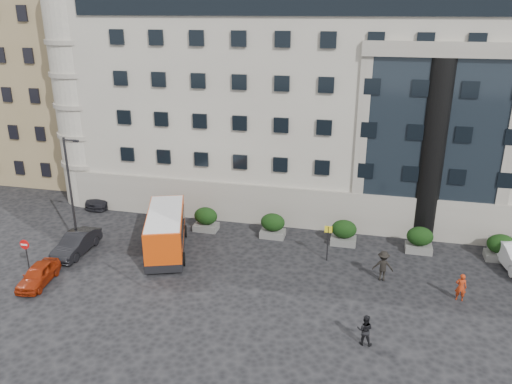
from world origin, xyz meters
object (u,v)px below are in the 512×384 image
pedestrian_a (461,287)px  street_lamp (71,189)px  red_truck (154,171)px  parked_car_a (38,275)px  parked_car_c (108,195)px  pedestrian_c (383,266)px  hedge_c (344,232)px  no_entry_sign (26,249)px  pedestrian_b (365,330)px  parked_car_b (76,244)px  parked_car_d (98,190)px  minibus (166,230)px  hedge_d (420,239)px  hedge_e (500,247)px  hedge_a (206,219)px  bus_stop_sign (328,237)px  hedge_b (273,225)px

pedestrian_a → street_lamp: bearing=3.9°
red_truck → parked_car_a: bearing=-98.8°
parked_car_c → pedestrian_c: (23.26, -8.00, 0.28)m
hedge_c → red_truck: 20.43m
no_entry_sign → pedestrian_b: bearing=-6.6°
parked_car_b → pedestrian_b: 20.51m
parked_car_d → pedestrian_b: size_ratio=2.66×
minibus → parked_car_c: size_ratio=1.51×
pedestrian_a → pedestrian_b: (-5.28, -5.40, -0.02)m
red_truck → pedestrian_c: (21.19, -13.25, -0.49)m
hedge_c → minibus: size_ratio=0.25×
parked_car_b → parked_car_d: 11.16m
pedestrian_b → red_truck: bearing=-40.6°
hedge_d → parked_car_b: 23.79m
hedge_e → parked_car_c: hedge_e is taller
parked_car_a → pedestrian_a: bearing=1.5°
parked_car_c → hedge_e: bearing=-1.1°
hedge_d → pedestrian_c: pedestrian_c is taller
no_entry_sign → parked_car_d: size_ratio=0.52×
minibus → parked_car_a: size_ratio=2.03×
parked_car_c → minibus: bearing=-35.5°
red_truck → parked_car_d: bearing=-142.7°
hedge_a → street_lamp: 9.89m
red_truck → parked_car_d: size_ratio=1.28×
parked_car_a → pedestrian_c: bearing=7.0°
hedge_a → hedge_d: same height
pedestrian_b → hedge_e: bearing=-123.2°
bus_stop_sign → pedestrian_c: bus_stop_sign is taller
hedge_e → pedestrian_b: 14.19m
no_entry_sign → street_lamp: bearing=75.3°
hedge_e → parked_car_d: bearing=171.9°
pedestrian_a → hedge_d: bearing=-65.8°
no_entry_sign → pedestrian_c: 22.53m
hedge_d → no_entry_sign: no_entry_sign is taller
minibus → parked_car_a: 8.46m
hedge_c → parked_car_c: size_ratio=0.38×
hedge_c → no_entry_sign: (-19.40, -8.84, 0.72)m
parked_car_d → pedestrian_a: (29.25, -10.53, 0.24)m
hedge_d → parked_car_b: bearing=-166.2°
parked_car_d → pedestrian_b: 28.79m
red_truck → no_entry_sign: bearing=-103.6°
parked_car_c → pedestrian_b: 26.80m
hedge_c → pedestrian_a: size_ratio=1.07×
pedestrian_a → parked_car_a: bearing=15.5°
hedge_c → pedestrian_c: 5.30m
hedge_b → pedestrian_a: bearing=-25.6°
no_entry_sign → minibus: size_ratio=0.32×
bus_stop_sign → hedge_a: bearing=163.6°
hedge_d → parked_car_c: (-25.75, 3.44, -0.22)m
no_entry_sign → minibus: bearing=33.1°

